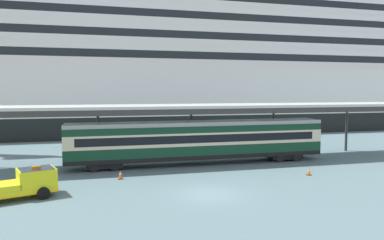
{
  "coord_description": "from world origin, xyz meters",
  "views": [
    {
      "loc": [
        -7.16,
        -23.27,
        7.03
      ],
      "look_at": [
        0.63,
        7.01,
        4.5
      ],
      "focal_mm": 34.16,
      "sensor_mm": 36.0,
      "label": 1
    }
  ],
  "objects_px": {
    "service_truck": "(21,183)",
    "traffic_cone_near": "(120,175)",
    "traffic_cone_mid": "(309,171)",
    "cruise_ship": "(169,52)",
    "train_carriage": "(199,140)"
  },
  "relations": [
    {
      "from": "service_truck",
      "to": "traffic_cone_near",
      "type": "distance_m",
      "value": 7.54
    },
    {
      "from": "traffic_cone_near",
      "to": "traffic_cone_mid",
      "type": "height_order",
      "value": "traffic_cone_near"
    },
    {
      "from": "cruise_ship",
      "to": "service_truck",
      "type": "distance_m",
      "value": 48.38
    },
    {
      "from": "traffic_cone_near",
      "to": "traffic_cone_mid",
      "type": "relative_size",
      "value": 1.09
    },
    {
      "from": "cruise_ship",
      "to": "traffic_cone_mid",
      "type": "relative_size",
      "value": 216.05
    },
    {
      "from": "traffic_cone_mid",
      "to": "train_carriage",
      "type": "bearing_deg",
      "value": 138.68
    },
    {
      "from": "train_carriage",
      "to": "traffic_cone_mid",
      "type": "distance_m",
      "value": 10.36
    },
    {
      "from": "cruise_ship",
      "to": "traffic_cone_near",
      "type": "bearing_deg",
      "value": -106.46
    },
    {
      "from": "train_carriage",
      "to": "traffic_cone_near",
      "type": "distance_m",
      "value": 8.95
    },
    {
      "from": "train_carriage",
      "to": "service_truck",
      "type": "height_order",
      "value": "train_carriage"
    },
    {
      "from": "service_truck",
      "to": "cruise_ship",
      "type": "bearing_deg",
      "value": 67.08
    },
    {
      "from": "service_truck",
      "to": "traffic_cone_near",
      "type": "bearing_deg",
      "value": 29.42
    },
    {
      "from": "cruise_ship",
      "to": "traffic_cone_near",
      "type": "xyz_separation_m",
      "value": [
        -11.56,
        -39.15,
        -13.95
      ]
    },
    {
      "from": "train_carriage",
      "to": "traffic_cone_near",
      "type": "height_order",
      "value": "train_carriage"
    },
    {
      "from": "service_truck",
      "to": "train_carriage",
      "type": "bearing_deg",
      "value": 29.02
    }
  ]
}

